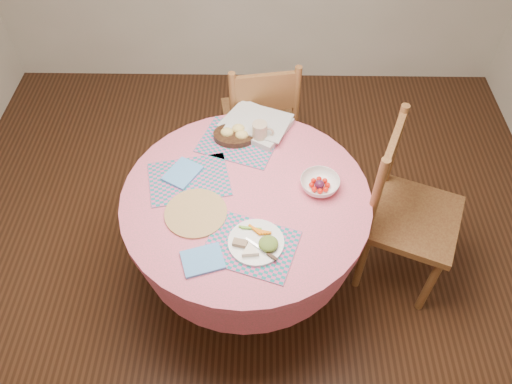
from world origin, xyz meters
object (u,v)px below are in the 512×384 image
(wicker_trivet, at_px, (196,213))
(fruit_bowl, at_px, (320,184))
(chair_back, at_px, (261,119))
(latte_mug, at_px, (260,133))
(dining_table, at_px, (246,220))
(chair_right, at_px, (404,209))
(dinner_plate, at_px, (258,242))
(bread_bowl, at_px, (235,134))

(wicker_trivet, distance_m, fruit_bowl, 0.63)
(fruit_bowl, bearing_deg, chair_back, 110.68)
(latte_mug, bearing_deg, dining_table, -99.84)
(wicker_trivet, relative_size, latte_mug, 2.47)
(chair_right, distance_m, latte_mug, 0.87)
(chair_right, height_order, fruit_bowl, chair_right)
(dinner_plate, relative_size, latte_mug, 2.11)
(wicker_trivet, height_order, bread_bowl, bread_bowl)
(dinner_plate, xyz_separation_m, fruit_bowl, (0.30, 0.35, 0.01))
(bread_bowl, bearing_deg, wicker_trivet, -107.49)
(dinner_plate, distance_m, latte_mug, 0.68)
(dining_table, distance_m, dinner_plate, 0.37)
(chair_back, xyz_separation_m, latte_mug, (-0.00, -0.46, 0.30))
(bread_bowl, bearing_deg, latte_mug, -9.24)
(bread_bowl, bearing_deg, fruit_bowl, -38.86)
(chair_back, bearing_deg, fruit_bowl, 101.10)
(dining_table, height_order, latte_mug, latte_mug)
(chair_back, relative_size, latte_mug, 8.11)
(chair_back, bearing_deg, chair_right, 126.02)
(wicker_trivet, height_order, fruit_bowl, fruit_bowl)
(dinner_plate, relative_size, bread_bowl, 1.11)
(wicker_trivet, bearing_deg, dining_table, 26.19)
(dining_table, xyz_separation_m, bread_bowl, (-0.07, 0.41, 0.23))
(dinner_plate, distance_m, fruit_bowl, 0.46)
(chair_back, distance_m, latte_mug, 0.55)
(bread_bowl, xyz_separation_m, latte_mug, (0.14, -0.02, 0.03))
(dining_table, xyz_separation_m, dinner_plate, (0.06, -0.29, 0.22))
(chair_back, relative_size, wicker_trivet, 3.29)
(chair_right, relative_size, dinner_plate, 4.12)
(chair_right, height_order, latte_mug, chair_right)
(dinner_plate, xyz_separation_m, bread_bowl, (-0.13, 0.70, 0.01))
(chair_back, distance_m, fruit_bowl, 0.88)
(dinner_plate, xyz_separation_m, latte_mug, (0.00, 0.68, 0.04))
(dining_table, relative_size, chair_back, 1.26)
(latte_mug, bearing_deg, wicker_trivet, -121.13)
(dining_table, bearing_deg, chair_back, 85.41)
(chair_right, distance_m, chair_back, 1.08)
(latte_mug, xyz_separation_m, fruit_bowl, (0.30, -0.33, -0.04))
(chair_back, distance_m, wicker_trivet, 1.03)
(chair_right, xyz_separation_m, chair_back, (-0.77, 0.76, -0.04))
(dining_table, xyz_separation_m, chair_back, (0.07, 0.84, -0.04))
(dinner_plate, bearing_deg, wicker_trivet, 149.55)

